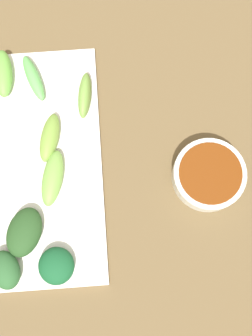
{
  "coord_description": "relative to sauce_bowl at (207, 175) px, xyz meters",
  "views": [
    {
      "loc": [
        -0.0,
        0.16,
        0.66
      ],
      "look_at": [
        -0.01,
        0.02,
        0.05
      ],
      "focal_mm": 43.65,
      "sensor_mm": 36.0,
      "label": 1
    }
  ],
  "objects": [
    {
      "name": "tabletop",
      "position": [
        0.14,
        -0.04,
        -0.03
      ],
      "size": [
        2.1,
        2.1,
        0.02
      ],
      "primitive_type": "cube",
      "color": "brown",
      "rests_on": "ground"
    },
    {
      "name": "broccoli_leafy_3",
      "position": [
        0.29,
        0.07,
        0.01
      ],
      "size": [
        0.07,
        0.09,
        0.03
      ],
      "primitive_type": "ellipsoid",
      "rotation": [
        0.0,
        0.0,
        -0.34
      ],
      "color": "#254A21",
      "rests_on": "serving_plate"
    },
    {
      "name": "broccoli_stalk_4",
      "position": [
        0.19,
        -0.14,
        0.01
      ],
      "size": [
        0.03,
        0.08,
        0.03
      ],
      "primitive_type": "ellipsoid",
      "rotation": [
        0.0,
        0.0,
        -0.13
      ],
      "color": "#74A445",
      "rests_on": "serving_plate"
    },
    {
      "name": "broccoli_stalk_2",
      "position": [
        0.24,
        -0.08,
        0.01
      ],
      "size": [
        0.05,
        0.08,
        0.02
      ],
      "primitive_type": "ellipsoid",
      "rotation": [
        0.0,
        0.0,
        -0.23
      ],
      "color": "#759F3E",
      "rests_on": "serving_plate"
    },
    {
      "name": "broccoli_leafy_5",
      "position": [
        0.32,
        0.12,
        0.01
      ],
      "size": [
        0.06,
        0.07,
        0.03
      ],
      "primitive_type": "ellipsoid",
      "rotation": [
        0.0,
        0.0,
        0.32
      ],
      "color": "#2A5B2D",
      "rests_on": "serving_plate"
    },
    {
      "name": "serving_plate",
      "position": [
        0.25,
        -0.04,
        -0.01
      ],
      "size": [
        0.17,
        0.39,
        0.01
      ],
      "primitive_type": "cube",
      "color": "white",
      "rests_on": "tabletop"
    },
    {
      "name": "sauce_bowl",
      "position": [
        0.0,
        0.0,
        0.0
      ],
      "size": [
        0.11,
        0.11,
        0.03
      ],
      "color": "silver",
      "rests_on": "tabletop"
    },
    {
      "name": "broccoli_stalk_6",
      "position": [
        0.32,
        -0.19,
        0.01
      ],
      "size": [
        0.03,
        0.08,
        0.03
      ],
      "primitive_type": "ellipsoid",
      "rotation": [
        0.0,
        0.0,
        0.03
      ],
      "color": "#6CB346",
      "rests_on": "serving_plate"
    },
    {
      "name": "broccoli_stalk_1",
      "position": [
        0.24,
        -0.01,
        0.01
      ],
      "size": [
        0.05,
        0.09,
        0.02
      ],
      "primitive_type": "ellipsoid",
      "rotation": [
        0.0,
        0.0,
        -0.21
      ],
      "color": "#77AC49",
      "rests_on": "serving_plate"
    },
    {
      "name": "broccoli_stalk_0",
      "position": [
        0.27,
        -0.18,
        0.0
      ],
      "size": [
        0.05,
        0.09,
        0.02
      ],
      "primitive_type": "ellipsoid",
      "rotation": [
        0.0,
        0.0,
        0.33
      ],
      "color": "#62B65A",
      "rests_on": "serving_plate"
    },
    {
      "name": "broccoli_leafy_7",
      "position": [
        0.24,
        0.12,
        0.01
      ],
      "size": [
        0.06,
        0.06,
        0.03
      ],
      "primitive_type": "ellipsoid",
      "rotation": [
        0.0,
        0.0,
        0.15
      ],
      "color": "#17532B",
      "rests_on": "serving_plate"
    }
  ]
}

